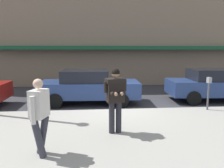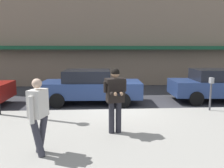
{
  "view_description": "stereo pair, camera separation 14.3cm",
  "coord_description": "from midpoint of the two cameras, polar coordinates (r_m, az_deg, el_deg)",
  "views": [
    {
      "loc": [
        -0.86,
        -8.49,
        2.42
      ],
      "look_at": [
        -0.33,
        -2.48,
        1.49
      ],
      "focal_mm": 35.0,
      "sensor_mm": 36.0,
      "label": 1
    },
    {
      "loc": [
        -0.72,
        -8.5,
        2.42
      ],
      "look_at": [
        -0.33,
        -2.48,
        1.49
      ],
      "focal_mm": 35.0,
      "sensor_mm": 36.0,
      "label": 2
    }
  ],
  "objects": [
    {
      "name": "parked_sedan_far",
      "position": [
        11.61,
        26.3,
        -0.23
      ],
      "size": [
        4.6,
        2.13,
        1.54
      ],
      "color": "navy",
      "rests_on": "ground"
    },
    {
      "name": "man_texting_on_phone",
      "position": [
        5.96,
        1.53,
        -2.57
      ],
      "size": [
        0.64,
        0.63,
        1.81
      ],
      "color": "#23232B",
      "rests_on": "sidewalk"
    },
    {
      "name": "curb_paint_line",
      "position": [
        9.06,
        7.91,
        -6.81
      ],
      "size": [
        28.0,
        0.12,
        0.01
      ],
      "primitive_type": "cube",
      "color": "silver",
      "rests_on": "ground"
    },
    {
      "name": "pedestrian_in_light_coat",
      "position": [
        4.98,
        -17.9,
        -6.98
      ],
      "size": [
        0.41,
        0.58,
        1.7
      ],
      "color": "#33333D",
      "rests_on": "sidewalk"
    },
    {
      "name": "parking_meter",
      "position": [
        9.13,
        24.84,
        -1.21
      ],
      "size": [
        0.12,
        0.18,
        1.27
      ],
      "color": "#4C4C51",
      "rests_on": "sidewalk"
    },
    {
      "name": "sidewalk",
      "position": [
        6.37,
        13.26,
        -13.13
      ],
      "size": [
        32.0,
        5.3,
        0.14
      ],
      "primitive_type": "cube",
      "color": "#99968E",
      "rests_on": "ground"
    },
    {
      "name": "ground_plane",
      "position": [
        8.87,
        1.58,
        -7.09
      ],
      "size": [
        80.0,
        80.0,
        0.0
      ],
      "primitive_type": "plane",
      "color": "#333338"
    },
    {
      "name": "parked_sedan_mid",
      "position": [
        10.07,
        -5.19,
        -0.6
      ],
      "size": [
        4.57,
        2.08,
        1.54
      ],
      "color": "navy",
      "rests_on": "ground"
    }
  ]
}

